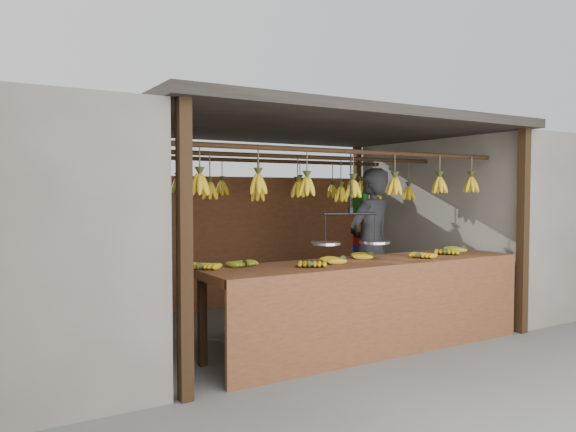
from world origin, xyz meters
TOP-DOWN VIEW (x-y plane):
  - ground at (0.00, 0.00)m, footprint 80.00×80.00m
  - stall at (0.00, 0.33)m, footprint 4.30×3.30m
  - neighbor_right at (3.60, 0.00)m, footprint 3.00×3.00m
  - counter at (0.09, -1.23)m, footprint 3.62×0.80m
  - hanging_bananas at (-0.00, -0.01)m, footprint 3.59×2.23m
  - balance_scale at (-0.05, -1.00)m, footprint 0.81×0.47m
  - vendor at (0.92, -0.15)m, footprint 0.78×0.61m
  - bag_bundles at (1.94, 1.35)m, footprint 0.08×0.26m

SIDE VIEW (x-z plane):
  - ground at x=0.00m, z-range 0.00..0.00m
  - counter at x=0.09m, z-range 0.23..1.19m
  - vendor at x=0.92m, z-range 0.00..1.88m
  - bag_bundles at x=1.94m, z-range 0.43..1.58m
  - balance_scale at x=-0.05m, z-range 0.65..1.59m
  - neighbor_right at x=3.60m, z-range 0.00..2.30m
  - hanging_bananas at x=0.00m, z-range 1.43..1.83m
  - stall at x=0.00m, z-range 0.77..3.17m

